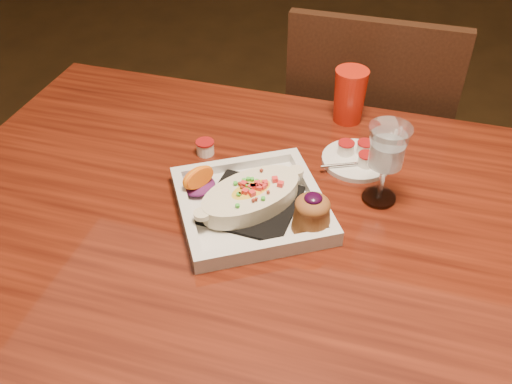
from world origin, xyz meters
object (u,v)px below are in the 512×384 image
(saucer, at_px, (356,158))
(goblet, at_px, (387,151))
(red_tumbler, at_px, (350,96))
(table, at_px, (324,278))
(chair_far, at_px, (364,149))
(plate, at_px, (257,202))

(saucer, bearing_deg, goblet, -60.34)
(goblet, xyz_separation_m, red_tumbler, (-0.10, 0.25, -0.05))
(table, height_order, saucer, saucer)
(table, distance_m, saucer, 0.26)
(table, bearing_deg, goblet, 62.60)
(table, relative_size, chair_far, 1.61)
(chair_far, distance_m, saucer, 0.47)
(plate, bearing_deg, goblet, -4.97)
(plate, xyz_separation_m, saucer, (0.15, 0.20, -0.02))
(goblet, distance_m, saucer, 0.15)
(chair_far, relative_size, goblet, 5.97)
(plate, height_order, goblet, goblet)
(goblet, relative_size, red_tumbler, 1.31)
(table, bearing_deg, saucer, 87.33)
(table, xyz_separation_m, plate, (-0.13, 0.03, 0.12))
(chair_far, bearing_deg, plate, 77.34)
(table, bearing_deg, red_tumbler, 94.91)
(table, distance_m, plate, 0.18)
(table, relative_size, red_tumbler, 12.57)
(goblet, bearing_deg, saucer, 119.66)
(chair_far, distance_m, goblet, 0.61)
(table, bearing_deg, plate, 167.65)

